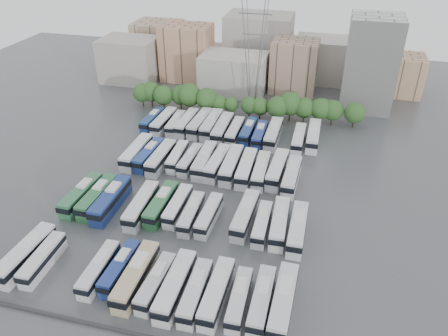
% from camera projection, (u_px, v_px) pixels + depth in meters
% --- Properties ---
extents(ground, '(220.00, 220.00, 0.00)m').
position_uv_depth(ground, '(194.00, 200.00, 88.82)').
color(ground, '#424447').
rests_on(ground, ground).
extents(parapet, '(56.00, 0.50, 0.50)m').
position_uv_depth(parapet, '(123.00, 331.00, 61.41)').
color(parapet, '#2D2D30').
rests_on(parapet, ground).
extents(tree_line, '(65.78, 7.77, 8.40)m').
position_uv_depth(tree_line, '(239.00, 102.00, 121.39)').
color(tree_line, black).
rests_on(tree_line, ground).
extents(city_buildings, '(102.00, 35.00, 20.00)m').
position_uv_depth(city_buildings, '(238.00, 56.00, 145.70)').
color(city_buildings, '#9E998E').
rests_on(city_buildings, ground).
extents(apartment_tower, '(14.00, 14.00, 26.00)m').
position_uv_depth(apartment_tower, '(371.00, 64.00, 122.75)').
color(apartment_tower, silver).
rests_on(apartment_tower, ground).
extents(electricity_pylon, '(9.00, 6.91, 33.83)m').
position_uv_depth(electricity_pylon, '(254.00, 43.00, 119.99)').
color(electricity_pylon, slate).
rests_on(electricity_pylon, ground).
extents(bus_r0_s0, '(3.46, 13.31, 4.14)m').
position_uv_depth(bus_r0_s0, '(26.00, 254.00, 72.30)').
color(bus_r0_s0, silver).
rests_on(bus_r0_s0, ground).
extents(bus_r0_s1, '(2.77, 11.28, 3.52)m').
position_uv_depth(bus_r0_s1, '(43.00, 259.00, 71.72)').
color(bus_r0_s1, silver).
rests_on(bus_r0_s1, ground).
extents(bus_r0_s4, '(2.61, 11.25, 3.52)m').
position_uv_depth(bus_r0_s4, '(99.00, 269.00, 69.80)').
color(bus_r0_s4, silver).
rests_on(bus_r0_s4, ground).
extents(bus_r0_s5, '(2.64, 11.20, 3.50)m').
position_uv_depth(bus_r0_s5, '(120.00, 268.00, 70.02)').
color(bus_r0_s5, navy).
rests_on(bus_r0_s5, ground).
extents(bus_r0_s6, '(2.96, 13.27, 4.16)m').
position_uv_depth(bus_r0_s6, '(136.00, 276.00, 68.12)').
color(bus_r0_s6, tan).
rests_on(bus_r0_s6, ground).
extents(bus_r0_s7, '(2.99, 11.38, 3.54)m').
position_uv_depth(bus_r0_s7, '(156.00, 283.00, 67.25)').
color(bus_r0_s7, silver).
rests_on(bus_r0_s7, ground).
extents(bus_r0_s8, '(2.87, 13.11, 4.11)m').
position_uv_depth(bus_r0_s8, '(175.00, 286.00, 66.36)').
color(bus_r0_s8, silver).
rests_on(bus_r0_s8, ground).
extents(bus_r0_s9, '(2.83, 11.86, 3.71)m').
position_uv_depth(bus_r0_s9, '(196.00, 292.00, 65.53)').
color(bus_r0_s9, silver).
rests_on(bus_r0_s9, ground).
extents(bus_r0_s10, '(2.85, 12.56, 3.93)m').
position_uv_depth(bus_r0_s10, '(217.00, 292.00, 65.30)').
color(bus_r0_s10, silver).
rests_on(bus_r0_s10, ground).
extents(bus_r0_s11, '(2.74, 11.07, 3.45)m').
position_uv_depth(bus_r0_s11, '(239.00, 299.00, 64.54)').
color(bus_r0_s11, silver).
rests_on(bus_r0_s11, ground).
extents(bus_r0_s12, '(2.65, 11.97, 3.75)m').
position_uv_depth(bus_r0_s12, '(262.00, 300.00, 64.13)').
color(bus_r0_s12, silver).
rests_on(bus_r0_s12, ground).
extents(bus_r0_s13, '(3.11, 13.35, 4.17)m').
position_uv_depth(bus_r0_s13, '(283.00, 302.00, 63.65)').
color(bus_r0_s13, silver).
rests_on(bus_r0_s13, ground).
extents(bus_r1_s0, '(3.19, 12.88, 4.01)m').
position_uv_depth(bus_r1_s0, '(82.00, 195.00, 86.98)').
color(bus_r1_s0, '#2F6D45').
rests_on(bus_r1_s0, ground).
extents(bus_r1_s1, '(2.92, 12.88, 4.03)m').
position_uv_depth(bus_r1_s1, '(98.00, 197.00, 86.44)').
color(bus_r1_s1, '#2C673B').
rests_on(bus_r1_s1, ground).
extents(bus_r1_s2, '(3.04, 13.51, 4.23)m').
position_uv_depth(bus_r1_s2, '(111.00, 200.00, 85.43)').
color(bus_r1_s2, navy).
rests_on(bus_r1_s2, ground).
extents(bus_r1_s4, '(3.24, 13.07, 4.08)m').
position_uv_depth(bus_r1_s4, '(142.00, 205.00, 84.00)').
color(bus_r1_s4, silver).
rests_on(bus_r1_s4, ground).
extents(bus_r1_s5, '(2.90, 12.58, 3.94)m').
position_uv_depth(bus_r1_s5, '(161.00, 204.00, 84.42)').
color(bus_r1_s5, '#2F6E3E').
rests_on(bus_r1_s5, ground).
extents(bus_r1_s6, '(2.51, 11.45, 3.59)m').
position_uv_depth(bus_r1_s6, '(178.00, 206.00, 84.29)').
color(bus_r1_s6, white).
rests_on(bus_r1_s6, ground).
extents(bus_r1_s7, '(2.71, 11.27, 3.52)m').
position_uv_depth(bus_r1_s7, '(191.00, 213.00, 82.23)').
color(bus_r1_s7, silver).
rests_on(bus_r1_s7, ground).
extents(bus_r1_s8, '(2.75, 11.33, 3.54)m').
position_uv_depth(bus_r1_s8, '(209.00, 215.00, 81.81)').
color(bus_r1_s8, silver).
rests_on(bus_r1_s8, ground).
extents(bus_r1_s10, '(3.25, 12.98, 4.04)m').
position_uv_depth(bus_r1_s10, '(245.00, 215.00, 81.45)').
color(bus_r1_s10, silver).
rests_on(bus_r1_s10, ground).
extents(bus_r1_s11, '(2.60, 11.11, 3.47)m').
position_uv_depth(bus_r1_s11, '(262.00, 224.00, 79.64)').
color(bus_r1_s11, silver).
rests_on(bus_r1_s11, ground).
extents(bus_r1_s12, '(3.30, 12.72, 3.96)m').
position_uv_depth(bus_r1_s12, '(280.00, 223.00, 79.50)').
color(bus_r1_s12, silver).
rests_on(bus_r1_s12, ground).
extents(bus_r1_s13, '(2.90, 12.88, 4.03)m').
position_uv_depth(bus_r1_s13, '(298.00, 228.00, 78.03)').
color(bus_r1_s13, silver).
rests_on(bus_r1_s13, ground).
extents(bus_r2_s1, '(2.95, 13.43, 4.21)m').
position_uv_depth(bus_r2_s1, '(137.00, 152.00, 101.81)').
color(bus_r2_s1, white).
rests_on(bus_r2_s1, ground).
extents(bus_r2_s2, '(3.30, 12.43, 3.86)m').
position_uv_depth(bus_r2_s2, '(149.00, 155.00, 100.99)').
color(bus_r2_s2, navy).
rests_on(bus_r2_s2, ground).
extents(bus_r2_s3, '(3.02, 12.95, 4.05)m').
position_uv_depth(bus_r2_s3, '(161.00, 157.00, 99.72)').
color(bus_r2_s3, silver).
rests_on(bus_r2_s3, ground).
extents(bus_r2_s4, '(2.99, 11.33, 3.52)m').
position_uv_depth(bus_r2_s4, '(177.00, 156.00, 100.68)').
color(bus_r2_s4, white).
rests_on(bus_r2_s4, ground).
extents(bus_r2_s5, '(2.95, 11.50, 3.58)m').
position_uv_depth(bus_r2_s5, '(190.00, 160.00, 99.31)').
color(bus_r2_s5, silver).
rests_on(bus_r2_s5, ground).
extents(bus_r2_s6, '(3.17, 13.21, 4.13)m').
position_uv_depth(bus_r2_s6, '(204.00, 160.00, 98.58)').
color(bus_r2_s6, silver).
rests_on(bus_r2_s6, ground).
extents(bus_r2_s7, '(3.36, 12.85, 4.00)m').
position_uv_depth(bus_r2_s7, '(217.00, 163.00, 97.78)').
color(bus_r2_s7, silver).
rests_on(bus_r2_s7, ground).
extents(bus_r2_s8, '(3.12, 13.52, 4.23)m').
position_uv_depth(bus_r2_s8, '(231.00, 165.00, 96.85)').
color(bus_r2_s8, silver).
rests_on(bus_r2_s8, ground).
extents(bus_r2_s9, '(3.21, 13.23, 4.13)m').
position_uv_depth(bus_r2_s9, '(246.00, 168.00, 95.74)').
color(bus_r2_s9, white).
rests_on(bus_r2_s9, ground).
extents(bus_r2_s10, '(3.12, 12.57, 3.92)m').
position_uv_depth(bus_r2_s10, '(261.00, 170.00, 95.03)').
color(bus_r2_s10, silver).
rests_on(bus_r2_s10, ground).
extents(bus_r2_s11, '(3.49, 13.54, 4.21)m').
position_uv_depth(bus_r2_s11, '(277.00, 169.00, 95.23)').
color(bus_r2_s11, silver).
rests_on(bus_r2_s11, ground).
extents(bus_r2_s12, '(3.15, 13.05, 4.07)m').
position_uv_depth(bus_r2_s12, '(292.00, 176.00, 92.87)').
color(bus_r2_s12, silver).
rests_on(bus_r2_s12, ground).
extents(bus_r3_s0, '(2.98, 11.58, 3.61)m').
position_uv_depth(bus_r3_s0, '(153.00, 120.00, 117.52)').
color(bus_r3_s0, navy).
rests_on(bus_r3_s0, ground).
extents(bus_r3_s1, '(3.20, 12.79, 3.99)m').
position_uv_depth(bus_r3_s1, '(164.00, 121.00, 116.32)').
color(bus_r3_s1, silver).
rests_on(bus_r3_s1, ground).
extents(bus_r3_s2, '(2.88, 11.35, 3.53)m').
position_uv_depth(bus_r3_s2, '(176.00, 123.00, 115.82)').
color(bus_r3_s2, silver).
rests_on(bus_r3_s2, ground).
extents(bus_r3_s3, '(3.09, 12.84, 4.01)m').
position_uv_depth(bus_r3_s3, '(187.00, 123.00, 115.56)').
color(bus_r3_s3, silver).
rests_on(bus_r3_s3, ground).
extents(bus_r3_s4, '(3.54, 13.62, 4.24)m').
position_uv_depth(bus_r3_s4, '(200.00, 123.00, 115.03)').
color(bus_r3_s4, silver).
rests_on(bus_r3_s4, ground).
extents(bus_r3_s5, '(2.99, 13.64, 4.28)m').
position_uv_depth(bus_r3_s5, '(212.00, 124.00, 114.28)').
color(bus_r3_s5, silver).
rests_on(bus_r3_s5, ground).
extents(bus_r3_s6, '(3.12, 13.70, 4.29)m').
position_uv_depth(bus_r3_s6, '(223.00, 128.00, 112.33)').
color(bus_r3_s6, silver).
rests_on(bus_r3_s6, ground).
extents(bus_r3_s7, '(2.68, 12.17, 3.82)m').
position_uv_depth(bus_r3_s7, '(235.00, 131.00, 111.45)').
color(bus_r3_s7, silver).
rests_on(bus_r3_s7, ground).
extents(bus_r3_s8, '(2.75, 11.75, 3.67)m').
position_uv_depth(bus_r3_s8, '(248.00, 131.00, 111.58)').
color(bus_r3_s8, navy).
rests_on(bus_r3_s8, ground).
extents(bus_r3_s9, '(2.62, 11.54, 3.61)m').
position_uv_depth(bus_r3_s9, '(260.00, 134.00, 110.05)').
color(bus_r3_s9, navy).
rests_on(bus_r3_s9, ground).
extents(bus_r3_s10, '(3.08, 13.59, 4.26)m').
position_uv_depth(bus_r3_s10, '(273.00, 134.00, 109.75)').
color(bus_r3_s10, silver).
rests_on(bus_r3_s10, ground).
extents(bus_r3_s12, '(2.73, 12.33, 3.87)m').
position_uv_depth(bus_r3_s12, '(299.00, 138.00, 107.93)').
color(bus_r3_s12, silver).
rests_on(bus_r3_s12, ground).
extents(bus_r3_s13, '(3.06, 13.50, 4.23)m').
position_uv_depth(bus_r3_s13, '(313.00, 136.00, 108.87)').
color(bus_r3_s13, silver).
rests_on(bus_r3_s13, ground).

